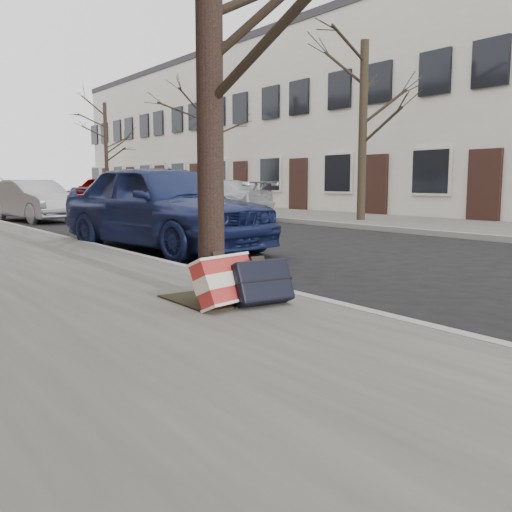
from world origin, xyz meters
TOP-DOWN VIEW (x-y plane):
  - ground at (0.00, 0.00)m, footprint 120.00×120.00m
  - far_sidewalk at (7.80, 15.00)m, footprint 4.00×70.00m
  - house_far at (13.15, 16.00)m, footprint 6.70×40.00m
  - dirt_patch at (-2.00, 1.20)m, footprint 0.85×0.85m
  - street_tree at (-2.11, 1.16)m, footprint 0.23×0.23m
  - suitcase_red at (-2.15, 0.87)m, footprint 0.64×0.45m
  - suitcase_navy at (-1.85, 0.75)m, footprint 0.56×0.36m
  - car_near_front at (-0.21, 5.87)m, footprint 2.45×4.75m
  - car_near_mid at (-0.03, 14.79)m, footprint 1.96×3.97m
  - car_far_front at (4.93, 12.64)m, footprint 2.92×4.64m
  - car_far_back at (4.61, 21.22)m, footprint 2.87×4.66m
  - tree_far_a at (7.20, 8.21)m, footprint 0.24×0.24m
  - tree_far_b at (7.20, 17.14)m, footprint 0.20×0.20m
  - tree_far_c at (7.20, 27.29)m, footprint 0.20×0.20m

SIDE VIEW (x-z plane):
  - ground at x=0.00m, z-range 0.00..0.00m
  - far_sidewalk at x=7.80m, z-range 0.00..0.12m
  - dirt_patch at x=-2.00m, z-range 0.12..0.14m
  - suitcase_navy at x=-1.85m, z-range 0.12..0.54m
  - suitcase_red at x=-2.15m, z-range 0.12..0.57m
  - car_near_mid at x=-0.03m, z-range 0.00..1.25m
  - car_far_front at x=4.93m, z-range 0.00..1.25m
  - car_far_back at x=4.61m, z-range 0.00..1.48m
  - car_near_front at x=-0.21m, z-range 0.00..1.55m
  - tree_far_b at x=7.20m, z-range 0.12..4.98m
  - tree_far_a at x=7.20m, z-range 0.12..5.06m
  - street_tree at x=-2.11m, z-range 0.12..5.28m
  - tree_far_c at x=7.20m, z-range 0.12..5.45m
  - house_far at x=13.15m, z-range 0.00..7.20m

